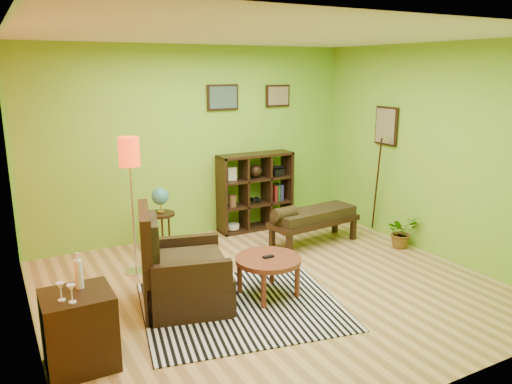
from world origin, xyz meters
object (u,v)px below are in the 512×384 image
floor_lamp (130,164)px  coffee_table (268,263)px  globe_table (160,204)px  side_cabinet (79,330)px  potted_plant (401,235)px  bench (312,217)px  armchair (180,276)px  cube_shelf (256,191)px

floor_lamp → coffee_table: bearing=-49.7°
globe_table → side_cabinet: bearing=-122.6°
globe_table → potted_plant: (3.03, -1.44, -0.51)m
globe_table → potted_plant: globe_table is taller
globe_table → bench: 2.14m
potted_plant → floor_lamp: bearing=165.9°
side_cabinet → bench: (3.46, 1.58, 0.06)m
armchair → cube_shelf: cube_shelf is taller
side_cabinet → potted_plant: 4.59m
coffee_table → side_cabinet: size_ratio=0.74×
side_cabinet → globe_table: bearing=57.4°
bench → potted_plant: size_ratio=3.05×
potted_plant → armchair: bearing=-176.4°
floor_lamp → potted_plant: size_ratio=3.67×
coffee_table → armchair: (-0.94, 0.23, -0.05)m
armchair → bench: size_ratio=0.78×
globe_table → bench: size_ratio=0.65×
side_cabinet → potted_plant: bearing=10.9°
armchair → cube_shelf: size_ratio=0.91×
coffee_table → potted_plant: (2.42, 0.44, -0.21)m
cube_shelf → bench: size_ratio=0.85×
floor_lamp → globe_table: bearing=46.5°
potted_plant → bench: bearing=145.7°
coffee_table → bench: bearing=39.7°
side_cabinet → cube_shelf: bearing=40.0°
coffee_table → side_cabinet: side_cabinet is taller
armchair → potted_plant: armchair is taller
floor_lamp → potted_plant: bearing=-14.1°
coffee_table → potted_plant: bearing=10.3°
coffee_table → globe_table: size_ratio=0.80×
coffee_table → bench: 1.80m
coffee_table → bench: (1.38, 1.15, 0.02)m
side_cabinet → bench: bearing=24.5°
globe_table → cube_shelf: size_ratio=0.76×
armchair → potted_plant: bearing=3.6°
globe_table → coffee_table: bearing=-72.1°
globe_table → cube_shelf: 1.68m
armchair → coffee_table: bearing=-13.7°
potted_plant → coffee_table: bearing=-169.7°
cube_shelf → bench: (0.34, -1.03, -0.20)m
coffee_table → floor_lamp: bearing=130.3°
bench → potted_plant: 1.28m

